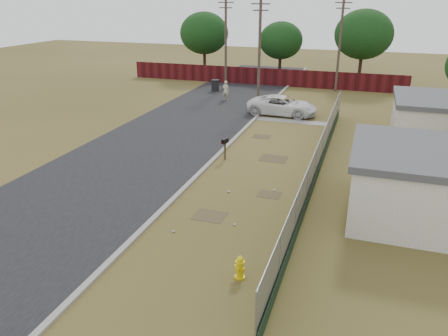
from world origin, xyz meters
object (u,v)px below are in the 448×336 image
(trash_bin, at_px, (215,85))
(pedestrian, at_px, (226,90))
(mailbox, at_px, (225,143))
(pickup_truck, at_px, (282,105))
(fire_hydrant, at_px, (240,268))

(trash_bin, bearing_deg, pedestrian, -56.94)
(mailbox, relative_size, pedestrian, 0.73)
(pedestrian, bearing_deg, pickup_truck, 154.87)
(pickup_truck, bearing_deg, trash_bin, 51.66)
(mailbox, distance_m, pickup_truck, 11.32)
(mailbox, height_order, trash_bin, mailbox)
(pickup_truck, distance_m, pedestrian, 7.03)
(fire_hydrant, xyz_separation_m, pickup_truck, (-3.03, 22.19, 0.35))
(pedestrian, bearing_deg, fire_hydrant, 115.28)
(fire_hydrant, bearing_deg, pickup_truck, 97.77)
(fire_hydrant, xyz_separation_m, pedestrian, (-9.05, 25.82, 0.48))
(fire_hydrant, height_order, pickup_truck, pickup_truck)
(fire_hydrant, relative_size, pedestrian, 0.50)
(mailbox, bearing_deg, pedestrian, 108.10)
(pickup_truck, bearing_deg, pedestrian, 61.27)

